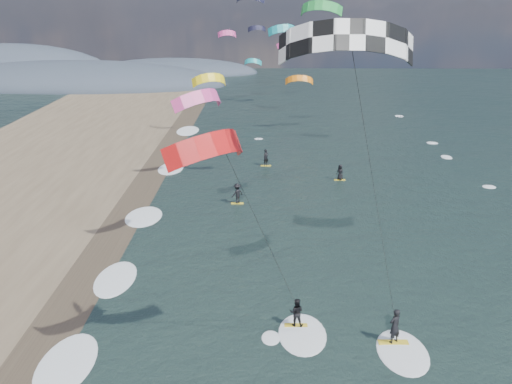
{
  "coord_description": "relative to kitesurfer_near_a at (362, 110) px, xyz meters",
  "views": [
    {
      "loc": [
        -0.62,
        -17.82,
        17.22
      ],
      "look_at": [
        -1.0,
        12.0,
        7.0
      ],
      "focal_mm": 40.0,
      "sensor_mm": 36.0,
      "label": 1
    }
  ],
  "objects": [
    {
      "name": "bg_kite_field",
      "position": [
        -3.42,
        50.23,
        -1.35
      ],
      "size": [
        13.24,
        72.09,
        11.49
      ],
      "color": "black",
      "rests_on": "ground"
    },
    {
      "name": "coastal_hills",
      "position": [
        -47.85,
        104.9,
        -13.29
      ],
      "size": [
        80.0,
        41.0,
        15.0
      ],
      "color": "#3D4756",
      "rests_on": "ground"
    },
    {
      "name": "kitesurfer_near_a",
      "position": [
        0.0,
        0.0,
        0.0
      ],
      "size": [
        8.04,
        8.51,
        16.94
      ],
      "color": "gold",
      "rests_on": "ground"
    },
    {
      "name": "kitesurfer_near_b",
      "position": [
        -4.09,
        2.37,
        -5.06
      ],
      "size": [
        6.94,
        9.14,
        13.0
      ],
      "color": "gold",
      "rests_on": "ground"
    },
    {
      "name": "far_kitesurfers",
      "position": [
        -3.02,
        30.41,
        -12.39
      ],
      "size": [
        11.1,
        12.87,
        1.84
      ],
      "color": "gold",
      "rests_on": "ground"
    },
    {
      "name": "shoreline_surf",
      "position": [
        -13.8,
        11.79,
        -13.29
      ],
      "size": [
        2.4,
        79.4,
        0.11
      ],
      "color": "white",
      "rests_on": "ground"
    },
    {
      "name": "wet_sand_strip",
      "position": [
        -15.0,
        7.04,
        -13.28
      ],
      "size": [
        3.0,
        240.0,
        0.0
      ],
      "primitive_type": "cube",
      "color": "#382D23",
      "rests_on": "ground"
    }
  ]
}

